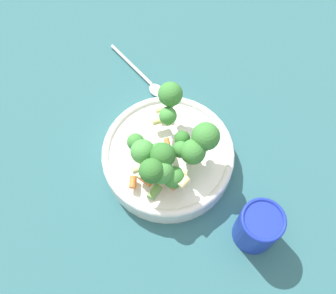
{
  "coord_description": "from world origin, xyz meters",
  "views": [
    {
      "loc": [
        0.04,
        0.3,
        0.68
      ],
      "look_at": [
        0.0,
        0.0,
        0.06
      ],
      "focal_mm": 42.0,
      "sensor_mm": 36.0,
      "label": 1
    }
  ],
  "objects": [
    {
      "name": "cup",
      "position": [
        -0.12,
        0.16,
        0.05
      ],
      "size": [
        0.07,
        0.07,
        0.09
      ],
      "color": "#192DAD",
      "rests_on": "ground_plane"
    },
    {
      "name": "ground_plane",
      "position": [
        0.0,
        0.0,
        0.0
      ],
      "size": [
        3.0,
        3.0,
        0.0
      ],
      "primitive_type": "plane",
      "color": "#2D6066"
    },
    {
      "name": "spoon",
      "position": [
        0.02,
        -0.19,
        0.01
      ],
      "size": [
        0.11,
        0.15,
        0.01
      ],
      "rotation": [
        0.0,
        0.0,
        8.42
      ],
      "color": "silver",
      "rests_on": "ground_plane"
    },
    {
      "name": "bowl",
      "position": [
        0.0,
        0.0,
        0.03
      ],
      "size": [
        0.24,
        0.24,
        0.05
      ],
      "color": "white",
      "rests_on": "ground_plane"
    },
    {
      "name": "pasta_salad",
      "position": [
        -0.0,
        0.02,
        0.1
      ],
      "size": [
        0.16,
        0.19,
        0.09
      ],
      "color": "#8CB766",
      "rests_on": "bowl"
    }
  ]
}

